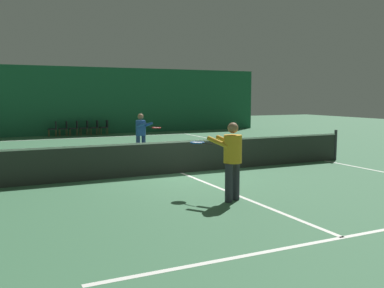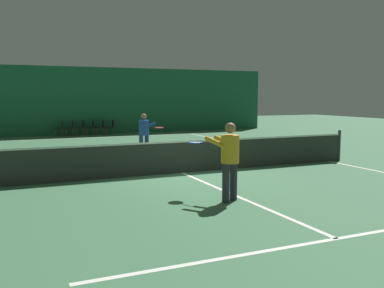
{
  "view_description": "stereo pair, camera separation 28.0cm",
  "coord_description": "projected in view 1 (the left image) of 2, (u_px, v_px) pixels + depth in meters",
  "views": [
    {
      "loc": [
        -5.02,
        -11.36,
        2.26
      ],
      "look_at": [
        -0.15,
        -1.06,
        0.97
      ],
      "focal_mm": 40.0,
      "sensor_mm": 36.0,
      "label": 1
    },
    {
      "loc": [
        -4.76,
        -11.47,
        2.26
      ],
      "look_at": [
        -0.15,
        -1.06,
        0.97
      ],
      "focal_mm": 40.0,
      "sensor_mm": 36.0,
      "label": 2
    }
  ],
  "objects": [
    {
      "name": "player_near",
      "position": [
        231.0,
        155.0,
        9.15
      ],
      "size": [
        0.86,
        1.39,
        1.7
      ],
      "rotation": [
        0.0,
        0.0,
        1.97
      ],
      "color": "#2D2D38",
      "rests_on": "ground"
    },
    {
      "name": "courtside_chair_5",
      "position": [
        105.0,
        126.0,
        25.06
      ],
      "size": [
        0.44,
        0.44,
        0.84
      ],
      "rotation": [
        0.0,
        0.0,
        -1.57
      ],
      "color": "brown",
      "rests_on": "ground"
    },
    {
      "name": "court_line_centre",
      "position": [
        181.0,
        173.0,
        12.59
      ],
      "size": [
        0.1,
        12.8,
        0.0
      ],
      "color": "white",
      "rests_on": "ground"
    },
    {
      "name": "tennis_net",
      "position": [
        181.0,
        156.0,
        12.53
      ],
      "size": [
        12.0,
        0.1,
        1.07
      ],
      "color": "#2D332D",
      "rests_on": "ground"
    },
    {
      "name": "court_line_service_near",
      "position": [
        343.0,
        237.0,
        6.84
      ],
      "size": [
        8.25,
        0.1,
        0.0
      ],
      "color": "white",
      "rests_on": "ground"
    },
    {
      "name": "backdrop_curtain",
      "position": [
        84.0,
        101.0,
        24.94
      ],
      "size": [
        23.0,
        0.12,
        3.94
      ],
      "color": "#1E5B3D",
      "rests_on": "ground"
    },
    {
      "name": "courtside_chair_2",
      "position": [
        75.0,
        127.0,
        24.32
      ],
      "size": [
        0.44,
        0.44,
        0.84
      ],
      "rotation": [
        0.0,
        0.0,
        -1.57
      ],
      "color": "brown",
      "rests_on": "ground"
    },
    {
      "name": "player_far",
      "position": [
        141.0,
        132.0,
        15.91
      ],
      "size": [
        0.71,
        1.37,
        1.6
      ],
      "rotation": [
        0.0,
        0.0,
        -1.28
      ],
      "color": "navy",
      "rests_on": "ground"
    },
    {
      "name": "courtside_chair_4",
      "position": [
        95.0,
        127.0,
        24.81
      ],
      "size": [
        0.44,
        0.44,
        0.84
      ],
      "rotation": [
        0.0,
        0.0,
        -1.57
      ],
      "color": "brown",
      "rests_on": "ground"
    },
    {
      "name": "courtside_chair_1",
      "position": [
        64.0,
        127.0,
        24.08
      ],
      "size": [
        0.44,
        0.44,
        0.84
      ],
      "rotation": [
        0.0,
        0.0,
        -1.57
      ],
      "color": "brown",
      "rests_on": "ground"
    },
    {
      "name": "court_line_baseline_far",
      "position": [
        93.0,
        137.0,
        23.28
      ],
      "size": [
        11.0,
        0.1,
        0.0
      ],
      "color": "white",
      "rests_on": "ground"
    },
    {
      "name": "court_line_service_far",
      "position": [
        121.0,
        149.0,
        18.34
      ],
      "size": [
        8.25,
        0.1,
        0.0
      ],
      "color": "white",
      "rests_on": "ground"
    },
    {
      "name": "ground_plane",
      "position": [
        181.0,
        173.0,
        12.59
      ],
      "size": [
        60.0,
        60.0,
        0.0
      ],
      "primitive_type": "plane",
      "color": "#3D704C"
    },
    {
      "name": "court_line_sideline_right",
      "position": [
        325.0,
        161.0,
        14.92
      ],
      "size": [
        0.1,
        23.8,
        0.0
      ],
      "color": "white",
      "rests_on": "ground"
    },
    {
      "name": "courtside_chair_0",
      "position": [
        54.0,
        128.0,
        23.83
      ],
      "size": [
        0.44,
        0.44,
        0.84
      ],
      "rotation": [
        0.0,
        0.0,
        -1.57
      ],
      "color": "brown",
      "rests_on": "ground"
    },
    {
      "name": "courtside_chair_3",
      "position": [
        85.0,
        127.0,
        24.57
      ],
      "size": [
        0.44,
        0.44,
        0.84
      ],
      "rotation": [
        0.0,
        0.0,
        -1.57
      ],
      "color": "brown",
      "rests_on": "ground"
    }
  ]
}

